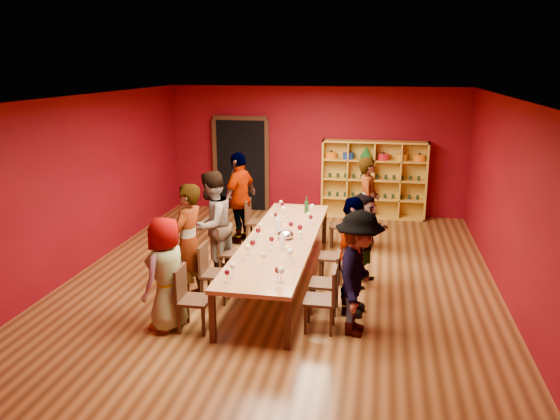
% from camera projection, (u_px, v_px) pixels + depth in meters
% --- Properties ---
extents(room_shell, '(7.10, 9.10, 3.04)m').
position_uv_depth(room_shell, '(281.00, 194.00, 8.69)').
color(room_shell, '#583217').
rests_on(room_shell, ground).
extents(tasting_table, '(1.10, 4.50, 0.75)m').
position_uv_depth(tasting_table, '(281.00, 241.00, 8.90)').
color(tasting_table, '#A36B44').
rests_on(tasting_table, ground).
extents(doorway, '(1.40, 0.17, 2.30)m').
position_uv_depth(doorway, '(242.00, 164.00, 13.32)').
color(doorway, black).
rests_on(doorway, ground).
extents(shelving_unit, '(2.40, 0.40, 1.80)m').
position_uv_depth(shelving_unit, '(374.00, 176.00, 12.67)').
color(shelving_unit, gold).
rests_on(shelving_unit, ground).
extents(chair_person_left_0, '(0.42, 0.42, 0.89)m').
position_uv_depth(chair_person_left_0, '(189.00, 295.00, 7.33)').
color(chair_person_left_0, black).
rests_on(chair_person_left_0, ground).
extents(person_left_0, '(0.62, 0.85, 1.57)m').
position_uv_depth(person_left_0, '(166.00, 274.00, 7.31)').
color(person_left_0, pink).
rests_on(person_left_0, ground).
extents(chair_person_left_1, '(0.42, 0.42, 0.89)m').
position_uv_depth(chair_person_left_1, '(211.00, 269.00, 8.24)').
color(chair_person_left_1, black).
rests_on(chair_person_left_1, ground).
extents(person_left_1, '(0.60, 0.74, 1.81)m').
position_uv_depth(person_left_1, '(188.00, 243.00, 8.20)').
color(person_left_1, '#5481AD').
rests_on(person_left_1, ground).
extents(chair_person_left_2, '(0.42, 0.42, 0.89)m').
position_uv_depth(chair_person_left_2, '(228.00, 249.00, 9.15)').
color(chair_person_left_2, black).
rests_on(chair_person_left_2, ground).
extents(person_left_2, '(0.72, 0.99, 1.81)m').
position_uv_depth(person_left_2, '(212.00, 225.00, 9.09)').
color(person_left_2, '#16183D').
rests_on(person_left_2, ground).
extents(chair_person_left_4, '(0.42, 0.42, 0.89)m').
position_uv_depth(chair_person_left_4, '(253.00, 219.00, 10.92)').
color(chair_person_left_4, black).
rests_on(chair_person_left_4, ground).
extents(person_left_4, '(0.78, 1.17, 1.84)m').
position_uv_depth(person_left_4, '(240.00, 198.00, 10.86)').
color(person_left_4, '#CF8B96').
rests_on(person_left_4, ground).
extents(chair_person_right_0, '(0.42, 0.42, 0.89)m').
position_uv_depth(chair_person_right_0, '(326.00, 296.00, 7.30)').
color(chair_person_right_0, black).
rests_on(chair_person_right_0, ground).
extents(person_right_0, '(0.57, 1.14, 1.69)m').
position_uv_depth(person_right_0, '(358.00, 274.00, 7.14)').
color(person_right_0, '#121A32').
rests_on(person_right_0, ground).
extents(chair_person_right_1, '(0.42, 0.42, 0.89)m').
position_uv_depth(chair_person_right_1, '(330.00, 280.00, 7.86)').
color(chair_person_right_1, black).
rests_on(chair_person_right_1, ground).
extents(person_right_1, '(0.59, 1.07, 1.73)m').
position_uv_depth(person_right_1, '(351.00, 257.00, 7.71)').
color(person_right_1, '#151B3A').
rests_on(person_right_1, ground).
extents(chair_person_right_2, '(0.42, 0.42, 0.89)m').
position_uv_depth(chair_person_right_2, '(337.00, 253.00, 8.95)').
color(chair_person_right_2, black).
rests_on(chair_person_right_2, ground).
extents(person_right_2, '(0.81, 1.47, 1.52)m').
position_uv_depth(person_right_2, '(362.00, 239.00, 8.81)').
color(person_right_2, '#5F85C5').
rests_on(person_right_2, ground).
extents(chair_person_right_4, '(0.42, 0.42, 0.89)m').
position_uv_depth(chair_person_right_4, '(345.00, 223.00, 10.66)').
color(chair_person_right_4, black).
rests_on(chair_person_right_4, ground).
extents(person_right_4, '(0.48, 0.66, 1.80)m').
position_uv_depth(person_right_4, '(368.00, 204.00, 10.48)').
color(person_right_4, '#47474B').
rests_on(person_right_4, ground).
extents(wine_glass_0, '(0.08, 0.08, 0.20)m').
position_uv_depth(wine_glass_0, '(291.00, 225.00, 9.14)').
color(wine_glass_0, white).
rests_on(wine_glass_0, tasting_table).
extents(wine_glass_1, '(0.09, 0.09, 0.21)m').
position_uv_depth(wine_glass_1, '(284.00, 209.00, 10.06)').
color(wine_glass_1, white).
rests_on(wine_glass_1, tasting_table).
extents(wine_glass_2, '(0.09, 0.09, 0.21)m').
position_uv_depth(wine_glass_2, '(308.00, 215.00, 9.66)').
color(wine_glass_2, white).
rests_on(wine_glass_2, tasting_table).
extents(wine_glass_3, '(0.08, 0.08, 0.19)m').
position_uv_depth(wine_glass_3, '(272.00, 240.00, 8.38)').
color(wine_glass_3, white).
rests_on(wine_glass_3, tasting_table).
extents(wine_glass_4, '(0.08, 0.08, 0.21)m').
position_uv_depth(wine_glass_4, '(248.00, 248.00, 7.97)').
color(wine_glass_4, white).
rests_on(wine_glass_4, tasting_table).
extents(wine_glass_5, '(0.08, 0.08, 0.21)m').
position_uv_depth(wine_glass_5, '(253.00, 243.00, 8.17)').
color(wine_glass_5, white).
rests_on(wine_glass_5, tasting_table).
extents(wine_glass_6, '(0.09, 0.09, 0.21)m').
position_uv_depth(wine_glass_6, '(233.00, 266.00, 7.24)').
color(wine_glass_6, white).
rests_on(wine_glass_6, tasting_table).
extents(wine_glass_7, '(0.07, 0.07, 0.18)m').
position_uv_depth(wine_glass_7, '(227.00, 273.00, 7.08)').
color(wine_glass_7, white).
rests_on(wine_glass_7, tasting_table).
extents(wine_glass_8, '(0.08, 0.08, 0.19)m').
position_uv_depth(wine_glass_8, '(287.00, 250.00, 7.94)').
color(wine_glass_8, white).
rests_on(wine_glass_8, tasting_table).
extents(wine_glass_9, '(0.09, 0.09, 0.22)m').
position_uv_depth(wine_glass_9, '(281.00, 271.00, 7.07)').
color(wine_glass_9, white).
rests_on(wine_glass_9, tasting_table).
extents(wine_glass_10, '(0.08, 0.08, 0.21)m').
position_uv_depth(wine_glass_10, '(260.00, 226.00, 9.06)').
color(wine_glass_10, white).
rests_on(wine_glass_10, tasting_table).
extents(wine_glass_11, '(0.07, 0.07, 0.18)m').
position_uv_depth(wine_glass_11, '(272.00, 216.00, 9.69)').
color(wine_glass_11, white).
rests_on(wine_glass_11, tasting_table).
extents(wine_glass_12, '(0.08, 0.08, 0.20)m').
position_uv_depth(wine_glass_12, '(278.00, 271.00, 7.12)').
color(wine_glass_12, white).
rests_on(wine_glass_12, tasting_table).
extents(wine_glass_13, '(0.08, 0.08, 0.21)m').
position_uv_depth(wine_glass_13, '(263.00, 256.00, 7.63)').
color(wine_glass_13, white).
rests_on(wine_glass_13, tasting_table).
extents(wine_glass_14, '(0.07, 0.07, 0.19)m').
position_uv_depth(wine_glass_14, '(300.00, 234.00, 8.68)').
color(wine_glass_14, white).
rests_on(wine_glass_14, tasting_table).
extents(wine_glass_15, '(0.07, 0.07, 0.18)m').
position_uv_depth(wine_glass_15, '(312.00, 206.00, 10.35)').
color(wine_glass_15, white).
rests_on(wine_glass_15, tasting_table).
extents(wine_glass_16, '(0.08, 0.08, 0.21)m').
position_uv_depth(wine_glass_16, '(258.00, 231.00, 8.79)').
color(wine_glass_16, white).
rests_on(wine_glass_16, tasting_table).
extents(wine_glass_17, '(0.09, 0.09, 0.21)m').
position_uv_depth(wine_glass_17, '(300.00, 228.00, 8.93)').
color(wine_glass_17, white).
rests_on(wine_glass_17, tasting_table).
extents(wine_glass_18, '(0.07, 0.07, 0.18)m').
position_uv_depth(wine_glass_18, '(275.00, 215.00, 9.77)').
color(wine_glass_18, white).
rests_on(wine_glass_18, tasting_table).
extents(wine_glass_19, '(0.08, 0.08, 0.20)m').
position_uv_depth(wine_glass_19, '(282.00, 204.00, 10.46)').
color(wine_glass_19, white).
rests_on(wine_glass_19, tasting_table).
extents(wine_glass_20, '(0.09, 0.09, 0.22)m').
position_uv_depth(wine_glass_20, '(290.00, 252.00, 7.76)').
color(wine_glass_20, white).
rests_on(wine_glass_20, tasting_table).
extents(wine_glass_21, '(0.07, 0.07, 0.18)m').
position_uv_depth(wine_glass_21, '(281.00, 203.00, 10.65)').
color(wine_glass_21, white).
rests_on(wine_glass_21, tasting_table).
extents(wine_glass_22, '(0.07, 0.07, 0.18)m').
position_uv_depth(wine_glass_22, '(311.00, 218.00, 9.61)').
color(wine_glass_22, white).
rests_on(wine_glass_22, tasting_table).
extents(spittoon_bowl, '(0.27, 0.27, 0.15)m').
position_uv_depth(spittoon_bowl, '(285.00, 235.00, 8.87)').
color(spittoon_bowl, silver).
rests_on(spittoon_bowl, tasting_table).
extents(carafe_a, '(0.14, 0.14, 0.28)m').
position_uv_depth(carafe_a, '(279.00, 226.00, 9.16)').
color(carafe_a, white).
rests_on(carafe_a, tasting_table).
extents(carafe_b, '(0.11, 0.11, 0.24)m').
position_uv_depth(carafe_b, '(282.00, 242.00, 8.39)').
color(carafe_b, white).
rests_on(carafe_b, tasting_table).
extents(wine_bottle, '(0.09, 0.09, 0.32)m').
position_uv_depth(wine_bottle, '(306.00, 207.00, 10.38)').
color(wine_bottle, '#14381A').
rests_on(wine_bottle, tasting_table).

